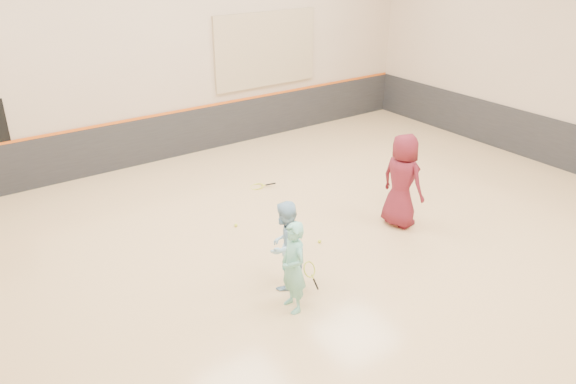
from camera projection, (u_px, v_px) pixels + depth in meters
room at (317, 211)px, 10.23m from camera, size 15.04×12.04×6.22m
wainscot_back at (178, 134)px, 14.74m from camera, size 14.90×0.04×1.20m
wainscot_right at (549, 142)px, 14.22m from camera, size 0.04×11.90×1.20m
accent_stripe at (176, 112)px, 14.47m from camera, size 14.90×0.03×0.06m
acoustic_panel at (266, 49)px, 15.38m from camera, size 3.20×0.08×2.00m
girl at (293, 267)px, 8.62m from camera, size 0.43×0.60×1.52m
instructor at (285, 245)px, 9.19m from camera, size 0.93×0.84×1.55m
young_man at (402, 181)px, 11.11m from camera, size 0.72×1.01×1.93m
held_racket at (309, 269)px, 9.16m from camera, size 0.32×0.32×0.55m
spare_racket at (257, 184)px, 13.12m from camera, size 0.74×0.74×0.16m
ball_under_racket at (320, 241)px, 10.79m from camera, size 0.07×0.07×0.07m
ball_in_hand at (417, 170)px, 10.98m from camera, size 0.07×0.07×0.07m
ball_beside_spare at (236, 225)px, 11.38m from camera, size 0.07×0.07×0.07m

